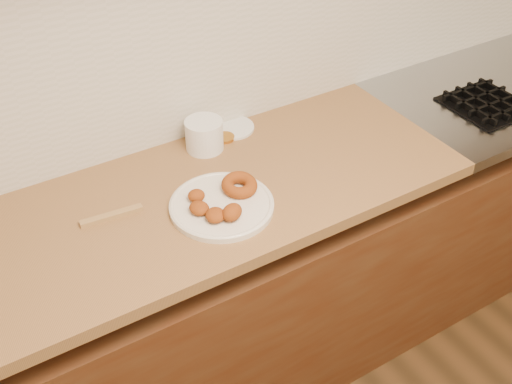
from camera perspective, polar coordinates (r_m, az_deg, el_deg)
base_cabinet at (r=2.19m, az=2.35°, el=-8.08°), size 3.60×0.60×0.77m
butcher_block at (r=1.67m, az=-16.30°, el=-4.58°), size 2.30×0.62×0.04m
backsplash at (r=1.92m, az=-1.99°, el=14.61°), size 3.60×0.02×0.60m
donut_plate at (r=1.68m, az=-3.28°, el=-1.31°), size 0.29×0.29×0.02m
ring_donut at (r=1.71m, az=-1.62°, el=0.66°), size 0.13×0.14×0.05m
fried_dough_chunks at (r=1.63m, az=-4.06°, el=-1.62°), size 0.14×0.18×0.04m
plastic_tub at (r=1.89m, az=-4.95°, el=5.43°), size 0.13×0.13×0.10m
tub_lid at (r=2.01m, az=-2.28°, el=6.16°), size 0.19×0.19×0.01m
brass_jar_lid at (r=1.96m, az=-2.98°, el=5.19°), size 0.08×0.08×0.01m
wooden_utensil at (r=1.69m, az=-13.59°, el=-2.20°), size 0.18×0.04×0.01m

